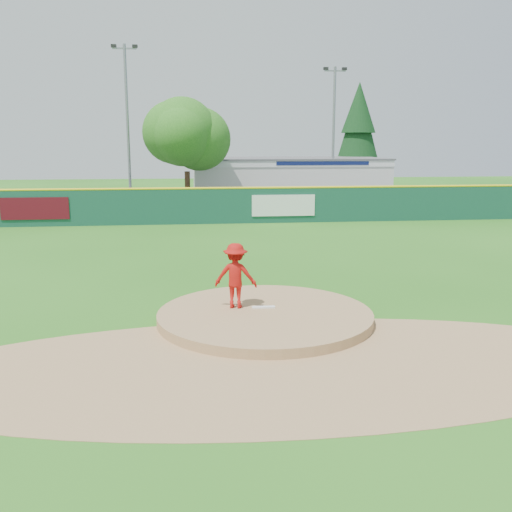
{
  "coord_description": "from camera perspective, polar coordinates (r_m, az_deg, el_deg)",
  "views": [
    {
      "loc": [
        -1.84,
        -13.91,
        4.49
      ],
      "look_at": [
        0.0,
        2.0,
        1.3
      ],
      "focal_mm": 40.0,
      "sensor_mm": 36.0,
      "label": 1
    }
  ],
  "objects": [
    {
      "name": "pitching_rubber",
      "position": [
        14.94,
        0.75,
        -5.15
      ],
      "size": [
        0.6,
        0.15,
        0.04
      ],
      "primitive_type": "cube",
      "color": "white",
      "rests_on": "pitchers_mound"
    },
    {
      "name": "fence_banners",
      "position": [
        32.06,
        -9.37,
        4.86
      ],
      "size": [
        17.21,
        0.04,
        1.2
      ],
      "color": "#560C17",
      "rests_on": "ground"
    },
    {
      "name": "pitcher",
      "position": [
        14.81,
        -2.05,
        -1.97
      ],
      "size": [
        1.21,
        0.86,
        1.7
      ],
      "primitive_type": "imported",
      "rotation": [
        0.0,
        0.0,
        2.92
      ],
      "color": "#B2130F",
      "rests_on": "pitchers_mound"
    },
    {
      "name": "light_pole_left",
      "position": [
        41.15,
        -12.73,
        13.17
      ],
      "size": [
        1.75,
        0.25,
        11.0
      ],
      "color": "gray",
      "rests_on": "ground"
    },
    {
      "name": "ground",
      "position": [
        14.73,
        0.9,
        -6.48
      ],
      "size": [
        120.0,
        120.0,
        0.0
      ],
      "primitive_type": "plane",
      "color": "#286B19",
      "rests_on": "ground"
    },
    {
      "name": "van",
      "position": [
        37.37,
        3.45,
        5.46
      ],
      "size": [
        5.35,
        3.02,
        1.41
      ],
      "primitive_type": "imported",
      "rotation": [
        0.0,
        0.0,
        1.43
      ],
      "color": "silver",
      "rests_on": "parking_lot"
    },
    {
      "name": "outfield_fence",
      "position": [
        32.14,
        -3.29,
        5.17
      ],
      "size": [
        40.0,
        0.14,
        2.07
      ],
      "color": "#154535",
      "rests_on": "ground"
    },
    {
      "name": "parking_lot",
      "position": [
        41.2,
        -4.01,
        4.99
      ],
      "size": [
        44.0,
        16.0,
        0.02
      ],
      "primitive_type": "cube",
      "color": "#38383A",
      "rests_on": "ground"
    },
    {
      "name": "pitchers_mound",
      "position": [
        14.73,
        0.9,
        -6.48
      ],
      "size": [
        5.5,
        5.5,
        0.5
      ],
      "primitive_type": "cylinder",
      "color": "#9E774C",
      "rests_on": "ground"
    },
    {
      "name": "conifer_tree",
      "position": [
        52.08,
        10.19,
        12.24
      ],
      "size": [
        4.4,
        4.4,
        9.5
      ],
      "color": "#382314",
      "rests_on": "ground"
    },
    {
      "name": "light_pole_right",
      "position": [
        44.27,
        7.76,
        12.52
      ],
      "size": [
        1.75,
        0.25,
        10.0
      ],
      "color": "gray",
      "rests_on": "ground"
    },
    {
      "name": "pool_building_grp",
      "position": [
        46.66,
        3.12,
        7.77
      ],
      "size": [
        15.2,
        8.2,
        3.31
      ],
      "color": "silver",
      "rests_on": "ground"
    },
    {
      "name": "deciduous_tree",
      "position": [
        38.91,
        -6.97,
        11.27
      ],
      "size": [
        5.6,
        5.6,
        7.36
      ],
      "color": "#382314",
      "rests_on": "ground"
    },
    {
      "name": "infield_dirt_arc",
      "position": [
        11.94,
        2.81,
        -10.81
      ],
      "size": [
        15.4,
        15.4,
        0.01
      ],
      "primitive_type": "cylinder",
      "color": "#9E774C",
      "rests_on": "ground"
    }
  ]
}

